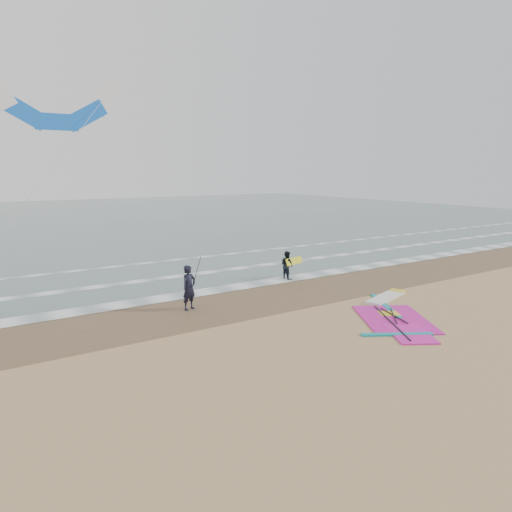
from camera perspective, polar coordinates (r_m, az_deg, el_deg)
ground at (r=16.89m, az=12.59°, el=-9.63°), size 120.00×120.00×0.00m
sea_water at (r=60.43m, az=-21.67°, el=4.36°), size 120.00×80.00×0.02m
wet_sand_band at (r=21.31m, az=1.07°, el=-5.10°), size 120.00×5.00×0.01m
foam_waterline at (r=25.00m, az=-4.59°, el=-2.71°), size 120.00×9.15×0.02m
windsurf_rig at (r=19.69m, az=16.78°, el=-6.78°), size 6.04×5.72×0.15m
person_standing at (r=19.34m, az=-8.37°, el=-3.94°), size 0.81×0.67×1.90m
person_walking at (r=24.62m, az=3.89°, el=-1.15°), size 0.67×0.81×1.54m
held_pole at (r=19.36m, az=-7.59°, el=-2.55°), size 0.17×0.86×1.82m
carried_kiteboard at (r=24.74m, az=4.78°, el=-0.62°), size 1.30×0.51×0.39m
surf_kite at (r=23.89m, az=-23.83°, el=16.68°), size 7.80×3.03×9.33m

